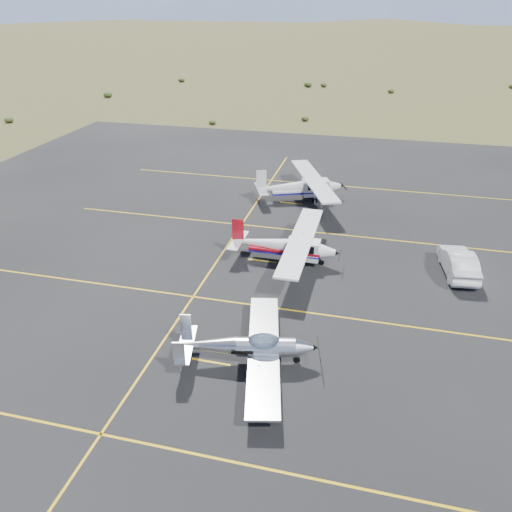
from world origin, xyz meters
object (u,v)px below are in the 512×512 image
at_px(aircraft_low_wing, 250,347).
at_px(aircraft_plain, 301,186).
at_px(aircraft_cessna, 285,245).
at_px(sedan, 458,262).

height_order(aircraft_low_wing, aircraft_plain, aircraft_plain).
distance_m(aircraft_cessna, aircraft_plain, 11.63).
bearing_deg(aircraft_plain, aircraft_cessna, -108.30).
distance_m(aircraft_plain, sedan, 16.14).
height_order(aircraft_low_wing, sedan, aircraft_low_wing).
xyz_separation_m(aircraft_low_wing, sedan, (10.92, 11.93, -0.14)).
height_order(aircraft_cessna, sedan, aircraft_cessna).
relative_size(aircraft_plain, sedan, 2.24).
bearing_deg(aircraft_low_wing, aircraft_cessna, 79.18).
bearing_deg(aircraft_cessna, aircraft_plain, 94.48).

